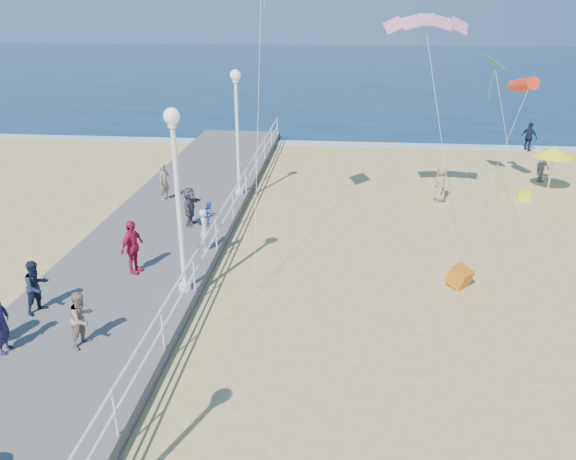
# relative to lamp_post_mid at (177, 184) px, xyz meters

# --- Properties ---
(ground) EXTENTS (160.00, 160.00, 0.00)m
(ground) POSITION_rel_lamp_post_mid_xyz_m (5.35, 0.00, -3.66)
(ground) COLOR #DBBB72
(ground) RESTS_ON ground
(ocean) EXTENTS (160.00, 90.00, 0.05)m
(ocean) POSITION_rel_lamp_post_mid_xyz_m (5.35, 65.00, -3.65)
(ocean) COLOR #0C2748
(ocean) RESTS_ON ground
(surf_line) EXTENTS (160.00, 1.20, 0.04)m
(surf_line) POSITION_rel_lamp_post_mid_xyz_m (5.35, 20.50, -3.63)
(surf_line) COLOR white
(surf_line) RESTS_ON ground
(boardwalk) EXTENTS (5.00, 44.00, 0.40)m
(boardwalk) POSITION_rel_lamp_post_mid_xyz_m (-2.15, 0.00, -3.46)
(boardwalk) COLOR slate
(boardwalk) RESTS_ON ground
(railing) EXTENTS (0.05, 42.00, 0.55)m
(railing) POSITION_rel_lamp_post_mid_xyz_m (0.30, 0.00, -2.41)
(railing) COLOR white
(railing) RESTS_ON boardwalk
(lamp_post_mid) EXTENTS (0.44, 0.44, 5.32)m
(lamp_post_mid) POSITION_rel_lamp_post_mid_xyz_m (0.00, 0.00, 0.00)
(lamp_post_mid) COLOR white
(lamp_post_mid) RESTS_ON boardwalk
(lamp_post_far) EXTENTS (0.44, 0.44, 5.32)m
(lamp_post_far) POSITION_rel_lamp_post_mid_xyz_m (0.00, 9.00, 0.00)
(lamp_post_far) COLOR white
(lamp_post_far) RESTS_ON boardwalk
(woman_holding_toddler) EXTENTS (0.42, 0.58, 1.46)m
(woman_holding_toddler) POSITION_rel_lamp_post_mid_xyz_m (-0.05, 2.89, -2.53)
(woman_holding_toddler) COLOR white
(woman_holding_toddler) RESTS_ON boardwalk
(toddler_held) EXTENTS (0.37, 0.45, 0.84)m
(toddler_held) POSITION_rel_lamp_post_mid_xyz_m (0.10, 3.04, -1.99)
(toddler_held) COLOR blue
(toddler_held) RESTS_ON boardwalk
(spectator_0) EXTENTS (0.47, 0.63, 1.58)m
(spectator_0) POSITION_rel_lamp_post_mid_xyz_m (-3.47, -3.49, -2.47)
(spectator_0) COLOR #1F1C3E
(spectator_0) RESTS_ON boardwalk
(spectator_1) EXTENTS (0.73, 0.83, 1.43)m
(spectator_1) POSITION_rel_lamp_post_mid_xyz_m (-1.69, -3.01, -2.55)
(spectator_1) COLOR gray
(spectator_1) RESTS_ON boardwalk
(spectator_3) EXTENTS (0.68, 1.08, 1.72)m
(spectator_3) POSITION_rel_lamp_post_mid_xyz_m (-1.87, 0.97, -2.40)
(spectator_3) COLOR #B9173F
(spectator_3) RESTS_ON boardwalk
(spectator_5) EXTENTS (0.58, 1.42, 1.49)m
(spectator_5) POSITION_rel_lamp_post_mid_xyz_m (-1.16, 5.11, -2.51)
(spectator_5) COLOR #4E4F53
(spectator_5) RESTS_ON boardwalk
(spectator_6) EXTENTS (0.59, 0.68, 1.58)m
(spectator_6) POSITION_rel_lamp_post_mid_xyz_m (-3.00, 7.89, -2.47)
(spectator_6) COLOR gray
(spectator_6) RESTS_ON boardwalk
(spectator_7) EXTENTS (0.81, 0.90, 1.50)m
(spectator_7) POSITION_rel_lamp_post_mid_xyz_m (-3.60, -1.60, -2.51)
(spectator_7) COLOR #182336
(spectator_7) RESTS_ON boardwalk
(beach_walker_a) EXTENTS (1.21, 1.18, 1.66)m
(beach_walker_a) POSITION_rel_lamp_post_mid_xyz_m (14.30, 13.47, -2.83)
(beach_walker_a) COLOR #545459
(beach_walker_a) RESTS_ON ground
(beach_walker_b) EXTENTS (0.98, 1.04, 1.72)m
(beach_walker_b) POSITION_rel_lamp_post_mid_xyz_m (15.48, 19.87, -2.80)
(beach_walker_b) COLOR #181836
(beach_walker_b) RESTS_ON ground
(beach_walker_c) EXTENTS (0.64, 0.87, 1.62)m
(beach_walker_c) POSITION_rel_lamp_post_mid_xyz_m (8.86, 10.06, -2.85)
(beach_walker_c) COLOR gray
(beach_walker_c) RESTS_ON ground
(box_kite) EXTENTS (0.89, 0.89, 0.74)m
(box_kite) POSITION_rel_lamp_post_mid_xyz_m (8.22, 1.71, -3.36)
(box_kite) COLOR red
(box_kite) RESTS_ON ground
(beach_umbrella) EXTENTS (1.90, 1.90, 2.14)m
(beach_umbrella) POSITION_rel_lamp_post_mid_xyz_m (14.13, 11.88, -1.75)
(beach_umbrella) COLOR white
(beach_umbrella) RESTS_ON ground
(beach_chair_left) EXTENTS (0.55, 0.55, 0.40)m
(beach_chair_left) POSITION_rel_lamp_post_mid_xyz_m (12.66, 10.64, -3.46)
(beach_chair_left) COLOR #EFFF1A
(beach_chair_left) RESTS_ON ground
(kite_parafoil) EXTENTS (3.08, 0.94, 0.65)m
(kite_parafoil) POSITION_rel_lamp_post_mid_xyz_m (7.32, 7.70, 4.01)
(kite_parafoil) COLOR #C61755
(kite_windsock) EXTENTS (0.96, 2.39, 1.02)m
(kite_windsock) POSITION_rel_lamp_post_mid_xyz_m (12.25, 11.46, 1.29)
(kite_windsock) COLOR #FF2E15
(kite_diamond_green) EXTENTS (0.97, 1.12, 0.58)m
(kite_diamond_green) POSITION_rel_lamp_post_mid_xyz_m (10.87, 11.71, 2.20)
(kite_diamond_green) COLOR green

